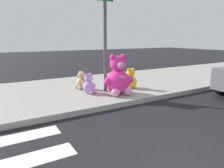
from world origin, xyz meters
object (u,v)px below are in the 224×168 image
at_px(plush_pink_large, 118,78).
at_px(sign_pole, 105,39).
at_px(plush_tan, 81,82).
at_px(plush_yellow, 130,80).
at_px(plush_lavender, 89,85).

bearing_deg(plush_pink_large, sign_pole, 103.67).
xyz_separation_m(sign_pole, plush_tan, (-0.60, 0.68, -1.45)).
relative_size(plush_tan, plush_yellow, 0.86).
bearing_deg(plush_yellow, plush_lavender, 177.02).
bearing_deg(plush_lavender, sign_pole, 4.13).
relative_size(sign_pole, plush_pink_large, 2.54).
relative_size(plush_pink_large, plush_tan, 2.02).
xyz_separation_m(plush_lavender, plush_yellow, (1.55, -0.08, 0.03)).
height_order(sign_pole, plush_tan, sign_pole).
xyz_separation_m(sign_pole, plush_pink_large, (0.14, -0.59, -1.19)).
distance_m(sign_pole, plush_yellow, 1.70).
distance_m(sign_pole, plush_tan, 1.71).
xyz_separation_m(plush_pink_large, plush_yellow, (0.80, 0.46, -0.21)).
height_order(plush_tan, plush_yellow, plush_yellow).
xyz_separation_m(plush_lavender, plush_tan, (0.02, 0.73, -0.01)).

